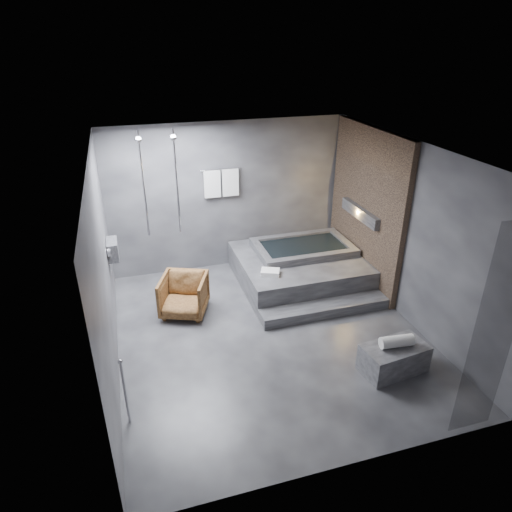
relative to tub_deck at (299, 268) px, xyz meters
name	(u,v)px	position (x,y,z in m)	size (l,w,h in m)	color
room	(292,221)	(-0.65, -1.21, 1.48)	(5.00, 5.04, 2.82)	#29292C
tub_deck	(299,268)	(0.00, 0.00, 0.00)	(2.20, 2.00, 0.50)	#2E2E30
tub_step	(325,309)	(0.00, -1.18, -0.16)	(2.20, 0.36, 0.18)	#2E2E30
concrete_bench	(394,358)	(0.31, -2.73, -0.05)	(0.88, 0.48, 0.39)	#38383A
driftwood_chair	(184,295)	(-2.20, -0.49, 0.08)	(0.71, 0.73, 0.67)	#412510
rolled_towel	(397,341)	(0.32, -2.73, 0.23)	(0.16, 0.16, 0.46)	white
deck_towel	(270,272)	(-0.73, -0.50, 0.29)	(0.31, 0.23, 0.08)	white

